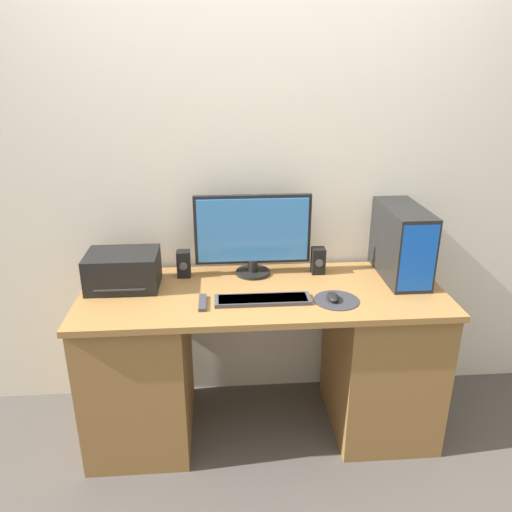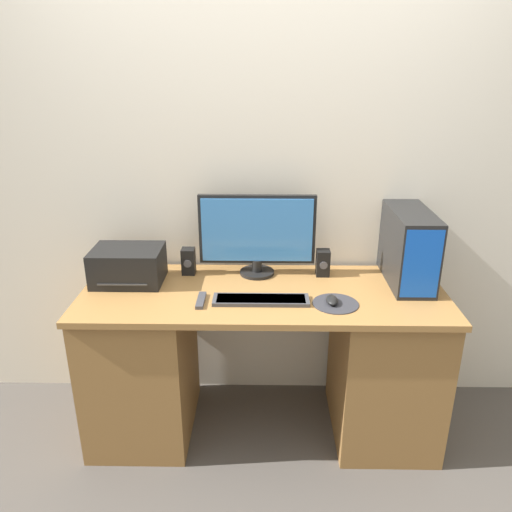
% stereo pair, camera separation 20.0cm
% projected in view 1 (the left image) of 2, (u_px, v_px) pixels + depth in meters
% --- Properties ---
extents(ground_plane, '(12.00, 12.00, 0.00)m').
position_uv_depth(ground_plane, '(268.00, 471.00, 2.38)').
color(ground_plane, '#4C4742').
extents(wall_back, '(6.40, 0.05, 2.70)m').
position_uv_depth(wall_back, '(257.00, 161.00, 2.54)').
color(wall_back, silver).
rests_on(wall_back, ground_plane).
extents(desk, '(1.74, 0.65, 0.80)m').
position_uv_depth(desk, '(262.00, 360.00, 2.53)').
color(desk, olive).
rests_on(desk, ground_plane).
extents(monitor, '(0.59, 0.18, 0.42)m').
position_uv_depth(monitor, '(253.00, 233.00, 2.50)').
color(monitor, black).
rests_on(monitor, desk).
extents(keyboard, '(0.44, 0.11, 0.02)m').
position_uv_depth(keyboard, '(263.00, 299.00, 2.28)').
color(keyboard, '#3D3D42').
rests_on(keyboard, desk).
extents(mousepad, '(0.21, 0.21, 0.00)m').
position_uv_depth(mousepad, '(336.00, 300.00, 2.29)').
color(mousepad, '#2D2D33').
rests_on(mousepad, desk).
extents(mouse, '(0.05, 0.10, 0.03)m').
position_uv_depth(mouse, '(333.00, 297.00, 2.29)').
color(mouse, black).
rests_on(mouse, mousepad).
extents(computer_tower, '(0.19, 0.47, 0.36)m').
position_uv_depth(computer_tower, '(401.00, 242.00, 2.50)').
color(computer_tower, black).
rests_on(computer_tower, desk).
extents(printer, '(0.34, 0.26, 0.17)m').
position_uv_depth(printer, '(123.00, 270.00, 2.41)').
color(printer, black).
rests_on(printer, desk).
extents(speaker_left, '(0.07, 0.07, 0.14)m').
position_uv_depth(speaker_left, '(184.00, 264.00, 2.53)').
color(speaker_left, black).
rests_on(speaker_left, desk).
extents(speaker_right, '(0.07, 0.07, 0.14)m').
position_uv_depth(speaker_right, '(318.00, 261.00, 2.57)').
color(speaker_right, black).
rests_on(speaker_right, desk).
extents(remote_control, '(0.03, 0.15, 0.02)m').
position_uv_depth(remote_control, '(203.00, 303.00, 2.26)').
color(remote_control, '#38383D').
rests_on(remote_control, desk).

